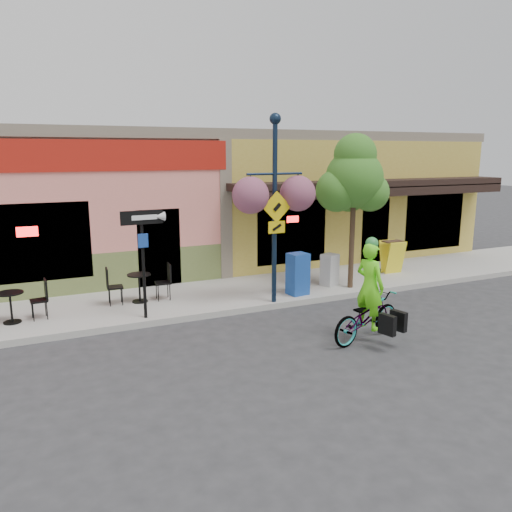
{
  "coord_description": "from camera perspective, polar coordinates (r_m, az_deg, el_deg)",
  "views": [
    {
      "loc": [
        -6.2,
        -10.11,
        3.83
      ],
      "look_at": [
        -1.36,
        0.5,
        1.4
      ],
      "focal_mm": 35.0,
      "sensor_mm": 36.0,
      "label": 1
    }
  ],
  "objects": [
    {
      "name": "sidewalk",
      "position": [
        14.12,
        2.51,
        -3.67
      ],
      "size": [
        24.0,
        3.0,
        0.15
      ],
      "primitive_type": "cube",
      "color": "#9E9B93",
      "rests_on": "ground"
    },
    {
      "name": "lamp_post",
      "position": [
        12.12,
        2.13,
        5.21
      ],
      "size": [
        1.47,
        0.59,
        4.6
      ],
      "primitive_type": null,
      "rotation": [
        0.0,
        0.0,
        0.0
      ],
      "color": "#101E32",
      "rests_on": "sidewalk"
    },
    {
      "name": "building",
      "position": [
        18.74,
        -5.14,
        6.89
      ],
      "size": [
        18.2,
        8.2,
        4.5
      ],
      "primitive_type": null,
      "color": "#ED8375",
      "rests_on": "ground"
    },
    {
      "name": "one_way_sign",
      "position": [
        11.36,
        -12.74,
        -1.02
      ],
      "size": [
        0.95,
        0.26,
        2.45
      ],
      "primitive_type": null,
      "rotation": [
        0.0,
        0.0,
        0.06
      ],
      "color": "black",
      "rests_on": "sidewalk"
    },
    {
      "name": "street_tree",
      "position": [
        13.75,
        11.03,
        5.02
      ],
      "size": [
        1.67,
        1.67,
        4.23
      ],
      "primitive_type": null,
      "rotation": [
        0.0,
        0.0,
        -0.01
      ],
      "color": "#3D7A26",
      "rests_on": "sidewalk"
    },
    {
      "name": "newspaper_box_grey",
      "position": [
        14.17,
        8.4,
        -1.56
      ],
      "size": [
        0.52,
        0.5,
        0.89
      ],
      "primitive_type": null,
      "rotation": [
        0.0,
        0.0,
        0.35
      ],
      "color": "#B5B5B5",
      "rests_on": "sidewalk"
    },
    {
      "name": "cyclist_rider",
      "position": [
        10.53,
        12.81,
        -4.67
      ],
      "size": [
        0.59,
        0.75,
        1.81
      ],
      "primitive_type": "imported",
      "rotation": [
        0.0,
        0.0,
        1.83
      ],
      "color": "#68FF1A",
      "rests_on": "ground"
    },
    {
      "name": "cafe_set_right",
      "position": [
        12.78,
        -13.2,
        -3.11
      ],
      "size": [
        1.61,
        0.89,
        0.94
      ],
      "primitive_type": null,
      "rotation": [
        0.0,
        0.0,
        -0.07
      ],
      "color": "black",
      "rests_on": "sidewalk"
    },
    {
      "name": "curb",
      "position": [
        12.9,
        5.44,
        -5.22
      ],
      "size": [
        24.0,
        0.12,
        0.15
      ],
      "primitive_type": "cube",
      "color": "#A8A59E",
      "rests_on": "ground"
    },
    {
      "name": "ground",
      "position": [
        12.47,
        6.7,
        -6.21
      ],
      "size": [
        90.0,
        90.0,
        0.0
      ],
      "primitive_type": "plane",
      "color": "#2D2D30",
      "rests_on": "ground"
    },
    {
      "name": "newspaper_box_blue",
      "position": [
        13.15,
        4.8,
        -2.05
      ],
      "size": [
        0.54,
        0.5,
        1.1
      ],
      "primitive_type": null,
      "rotation": [
        0.0,
        0.0,
        0.12
      ],
      "color": "#1A46A0",
      "rests_on": "sidewalk"
    },
    {
      "name": "bicycle",
      "position": [
        10.62,
        12.5,
        -6.77
      ],
      "size": [
        2.03,
        1.13,
        1.01
      ],
      "primitive_type": "imported",
      "rotation": [
        0.0,
        0.0,
        1.83
      ],
      "color": "maroon",
      "rests_on": "ground"
    },
    {
      "name": "cafe_set_left",
      "position": [
        12.19,
        -26.25,
        -4.84
      ],
      "size": [
        1.57,
        0.87,
        0.91
      ],
      "primitive_type": null,
      "rotation": [
        0.0,
        0.0,
        0.08
      ],
      "color": "black",
      "rests_on": "sidewalk"
    },
    {
      "name": "sandwich_board",
      "position": [
        15.9,
        15.69,
        -0.19
      ],
      "size": [
        0.62,
        0.46,
        1.01
      ],
      "primitive_type": null,
      "rotation": [
        0.0,
        0.0,
        -0.03
      ],
      "color": "yellow",
      "rests_on": "sidewalk"
    }
  ]
}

